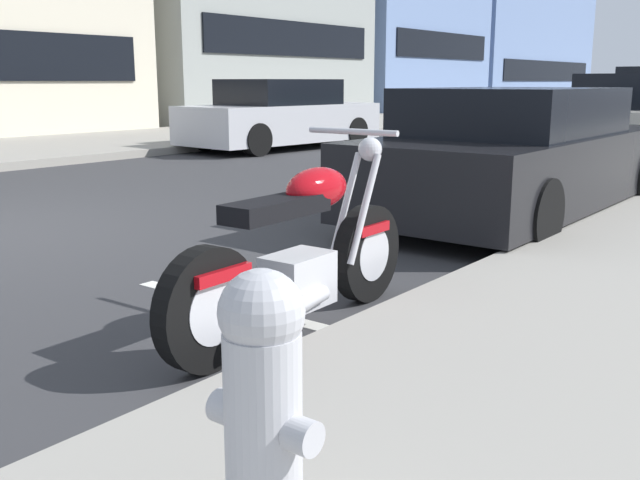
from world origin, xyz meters
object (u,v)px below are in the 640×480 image
Objects in this scene: parked_motorcycle at (301,257)px; fire_hydrant at (263,394)px; car_opposite_curb at (281,116)px; parked_car_mid_block at (519,156)px.

fire_hydrant is at bearing -145.37° from parked_motorcycle.
car_opposite_curb reaches higher than parked_motorcycle.
fire_hydrant is at bearing -163.77° from parked_car_mid_block.
parked_car_mid_block is 8.26m from car_opposite_curb.
parked_motorcycle is 0.45× the size of car_opposite_curb.
parked_motorcycle is 4.15m from parked_car_mid_block.
parked_motorcycle is 11.32m from car_opposite_curb.
parked_motorcycle is 2.72× the size of fire_hydrant.
parked_car_mid_block is 6.02× the size of fire_hydrant.
car_opposite_curb reaches higher than parked_car_mid_block.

